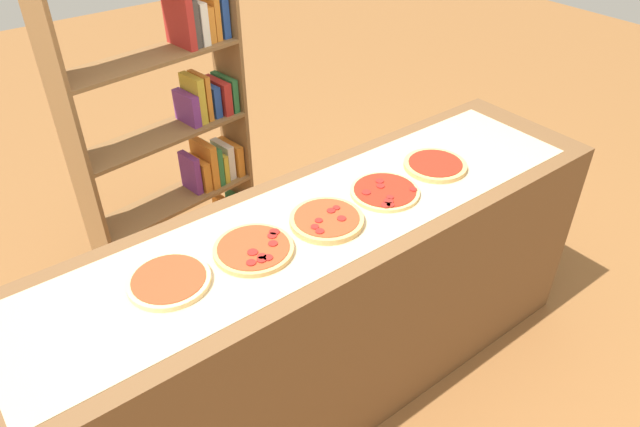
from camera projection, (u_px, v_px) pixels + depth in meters
name	position (u px, v px, depth m)	size (l,w,h in m)	color
ground_plane	(320.00, 384.00, 2.63)	(12.00, 12.00, 0.00)	brown
counter	(320.00, 311.00, 2.36)	(2.49, 0.64, 0.93)	brown
parchment_paper	(320.00, 218.00, 2.09)	(2.23, 0.51, 0.00)	tan
pizza_plain_0	(169.00, 281.00, 1.80)	(0.26, 0.26, 0.02)	#E5C17F
pizza_pepperoni_1	(254.00, 249.00, 1.93)	(0.27, 0.27, 0.02)	tan
pizza_pepperoni_2	(327.00, 220.00, 2.05)	(0.26, 0.26, 0.03)	tan
pizza_pepperoni_3	(385.00, 191.00, 2.21)	(0.26, 0.26, 0.02)	#DBB26B
pizza_plain_4	(435.00, 165.00, 2.36)	(0.25, 0.25, 0.02)	tan
bookshelf	(184.00, 127.00, 2.97)	(0.92, 0.36, 1.59)	brown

